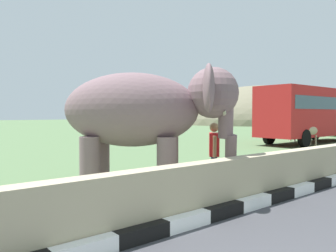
% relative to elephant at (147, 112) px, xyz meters
% --- Properties ---
extents(striped_curb, '(16.20, 0.20, 0.24)m').
position_rel_elephant_xyz_m(striped_curb, '(-2.20, -2.27, -1.80)').
color(striped_curb, white).
rests_on(striped_curb, ground_plane).
extents(barrier_parapet, '(28.00, 0.36, 1.00)m').
position_rel_elephant_xyz_m(barrier_parapet, '(0.15, -1.97, -1.42)').
color(barrier_parapet, tan).
rests_on(barrier_parapet, ground_plane).
extents(elephant, '(3.86, 3.81, 2.94)m').
position_rel_elephant_xyz_m(elephant, '(0.00, 0.00, 0.00)').
color(elephant, '#7A5E65').
rests_on(elephant, ground_plane).
extents(person_handler, '(0.51, 0.51, 1.66)m').
position_rel_elephant_xyz_m(person_handler, '(1.70, -0.52, -1.00)').
color(person_handler, navy).
rests_on(person_handler, ground_plane).
extents(bus_red, '(9.08, 2.62, 3.50)m').
position_rel_elephant_xyz_m(bus_red, '(16.44, 4.54, 0.16)').
color(bus_red, '#B21E1E').
rests_on(bus_red, ground_plane).
extents(cow_near, '(1.93, 0.85, 1.23)m').
position_rel_elephant_xyz_m(cow_near, '(17.03, 5.76, -1.05)').
color(cow_near, beige).
rests_on(cow_near, ground_plane).
extents(cow_far, '(1.93, 0.84, 1.23)m').
position_rel_elephant_xyz_m(cow_far, '(14.13, 3.52, -1.05)').
color(cow_far, tan).
rests_on(cow_far, ground_plane).
extents(hill_east, '(38.74, 31.00, 14.97)m').
position_rel_elephant_xyz_m(hill_east, '(53.15, 32.60, -1.92)').
color(hill_east, '#746E56').
rests_on(hill_east, ground_plane).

